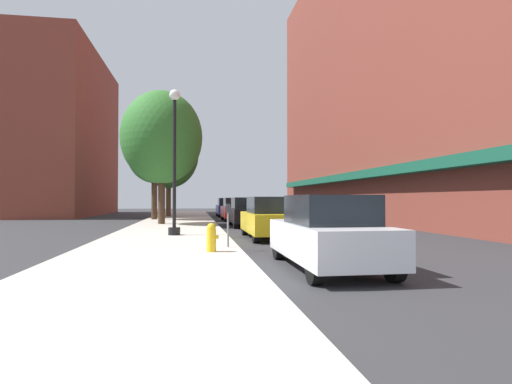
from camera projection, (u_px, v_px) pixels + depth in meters
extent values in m
plane|color=#2D2D30|center=(247.00, 227.00, 22.95)|extent=(90.00, 90.00, 0.00)
cube|color=#B7B2A8|center=(176.00, 225.00, 23.33)|extent=(4.80, 50.00, 0.12)
cube|color=brown|center=(393.00, 60.00, 28.78)|extent=(6.00, 40.00, 22.95)
cube|color=#144C38|center=(348.00, 177.00, 28.12)|extent=(0.90, 34.00, 0.50)
cube|color=brown|center=(69.00, 136.00, 39.56)|extent=(6.00, 18.00, 15.50)
cube|color=#144C38|center=(32.00, 183.00, 38.97)|extent=(0.90, 15.30, 0.50)
cylinder|color=black|center=(174.00, 231.00, 16.33)|extent=(0.48, 0.48, 0.30)
cylinder|color=black|center=(174.00, 163.00, 16.38)|extent=(0.14, 0.14, 5.20)
sphere|color=silver|center=(175.00, 95.00, 16.43)|extent=(0.44, 0.44, 0.44)
cylinder|color=gold|center=(211.00, 240.00, 11.16)|extent=(0.26, 0.26, 0.62)
sphere|color=gold|center=(211.00, 227.00, 11.17)|extent=(0.24, 0.24, 0.24)
cylinder|color=gold|center=(216.00, 237.00, 11.19)|extent=(0.12, 0.10, 0.10)
cylinder|color=slate|center=(228.00, 230.00, 12.23)|extent=(0.06, 0.06, 1.05)
cube|color=#33383D|center=(228.00, 208.00, 12.24)|extent=(0.14, 0.09, 0.26)
cylinder|color=#422D1E|center=(162.00, 196.00, 23.69)|extent=(0.40, 0.40, 3.31)
ellipsoid|color=#2D6B28|center=(162.00, 137.00, 23.75)|extent=(4.73, 4.73, 5.44)
cylinder|color=#4C3823|center=(168.00, 196.00, 33.71)|extent=(0.40, 0.40, 3.35)
ellipsoid|color=#235B23|center=(169.00, 154.00, 33.77)|extent=(4.97, 4.97, 5.72)
cylinder|color=#422D1E|center=(154.00, 196.00, 28.92)|extent=(0.40, 0.40, 3.38)
ellipsoid|color=#2D6B28|center=(154.00, 152.00, 28.98)|extent=(3.93, 3.93, 4.52)
cylinder|color=black|center=(279.00, 247.00, 10.58)|extent=(0.22, 0.64, 0.64)
cylinder|color=black|center=(336.00, 246.00, 10.82)|extent=(0.22, 0.64, 0.64)
cylinder|color=black|center=(315.00, 267.00, 7.42)|extent=(0.22, 0.64, 0.64)
cylinder|color=black|center=(394.00, 265.00, 7.66)|extent=(0.22, 0.64, 0.64)
cube|color=silver|center=(327.00, 240.00, 9.13)|extent=(1.80, 4.30, 0.76)
cube|color=black|center=(329.00, 210.00, 8.99)|extent=(1.56, 2.20, 0.64)
cylinder|color=black|center=(245.00, 228.00, 17.58)|extent=(0.22, 0.64, 0.64)
cylinder|color=black|center=(280.00, 227.00, 17.81)|extent=(0.22, 0.64, 0.64)
cylinder|color=black|center=(256.00, 234.00, 14.41)|extent=(0.22, 0.64, 0.64)
cylinder|color=black|center=(298.00, 234.00, 14.65)|extent=(0.22, 0.64, 0.64)
cube|color=gold|center=(269.00, 222.00, 16.12)|extent=(1.80, 4.30, 0.76)
cube|color=black|center=(270.00, 205.00, 15.98)|extent=(1.56, 2.20, 0.64)
cylinder|color=black|center=(230.00, 220.00, 24.57)|extent=(0.22, 0.64, 0.64)
cylinder|color=black|center=(255.00, 219.00, 24.81)|extent=(0.22, 0.64, 0.64)
cylinder|color=black|center=(236.00, 223.00, 21.41)|extent=(0.22, 0.64, 0.64)
cylinder|color=black|center=(265.00, 222.00, 21.65)|extent=(0.22, 0.64, 0.64)
cube|color=black|center=(246.00, 215.00, 23.11)|extent=(1.80, 4.30, 0.76)
cube|color=black|center=(247.00, 203.00, 22.98)|extent=(1.56, 2.20, 0.64)
cylinder|color=black|center=(223.00, 215.00, 30.83)|extent=(0.22, 0.64, 0.64)
cylinder|color=black|center=(243.00, 215.00, 31.06)|extent=(0.22, 0.64, 0.64)
cylinder|color=black|center=(226.00, 217.00, 27.66)|extent=(0.22, 0.64, 0.64)
cylinder|color=black|center=(249.00, 217.00, 27.90)|extent=(0.22, 0.64, 0.64)
cube|color=red|center=(235.00, 212.00, 29.37)|extent=(1.80, 4.30, 0.76)
cube|color=black|center=(235.00, 202.00, 29.23)|extent=(1.56, 2.20, 0.64)
cylinder|color=black|center=(217.00, 212.00, 37.76)|extent=(0.22, 0.64, 0.64)
cylinder|color=black|center=(234.00, 212.00, 38.00)|extent=(0.22, 0.64, 0.64)
cylinder|color=black|center=(219.00, 214.00, 34.60)|extent=(0.22, 0.64, 0.64)
cylinder|color=black|center=(238.00, 214.00, 34.84)|extent=(0.22, 0.64, 0.64)
cube|color=#1E389E|center=(227.00, 209.00, 36.30)|extent=(1.80, 4.30, 0.76)
cube|color=black|center=(227.00, 202.00, 36.17)|extent=(1.56, 2.20, 0.64)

